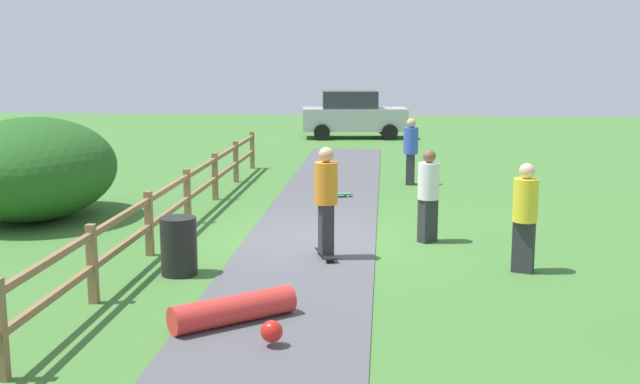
% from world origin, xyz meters
% --- Properties ---
extents(ground_plane, '(60.00, 60.00, 0.00)m').
position_xyz_m(ground_plane, '(0.00, 0.00, 0.00)').
color(ground_plane, '#427533').
extents(asphalt_path, '(2.40, 28.00, 0.02)m').
position_xyz_m(asphalt_path, '(0.00, 0.00, 0.01)').
color(asphalt_path, '#515156').
rests_on(asphalt_path, ground_plane).
extents(wooden_fence, '(0.12, 18.12, 1.10)m').
position_xyz_m(wooden_fence, '(-2.60, 0.00, 0.67)').
color(wooden_fence, olive).
rests_on(wooden_fence, ground_plane).
extents(bush_large, '(3.29, 3.95, 2.11)m').
position_xyz_m(bush_large, '(-5.85, 1.42, 1.05)').
color(bush_large, '#23561E').
rests_on(bush_large, ground_plane).
extents(trash_bin, '(0.56, 0.56, 0.90)m').
position_xyz_m(trash_bin, '(-1.80, -2.39, 0.45)').
color(trash_bin, black).
rests_on(trash_bin, ground_plane).
extents(skater_riding, '(0.48, 0.82, 1.85)m').
position_xyz_m(skater_riding, '(0.39, -1.27, 1.06)').
color(skater_riding, black).
rests_on(skater_riding, asphalt_path).
extents(skater_fallen, '(1.52, 1.53, 0.36)m').
position_xyz_m(skater_fallen, '(-0.49, -4.61, 0.20)').
color(skater_fallen, red).
rests_on(skater_fallen, asphalt_path).
extents(skateboard_loose, '(0.82, 0.45, 0.08)m').
position_xyz_m(skateboard_loose, '(0.18, 4.31, 0.09)').
color(skateboard_loose, '#338C4C').
rests_on(skateboard_loose, asphalt_path).
extents(bystander_white, '(0.54, 0.54, 1.68)m').
position_xyz_m(bystander_white, '(2.13, 0.08, 0.93)').
color(bystander_white, '#2D2D33').
rests_on(bystander_white, ground_plane).
extents(bystander_yellow, '(0.49, 0.49, 1.72)m').
position_xyz_m(bystander_yellow, '(3.51, -1.80, 0.95)').
color(bystander_yellow, '#2D2D33').
rests_on(bystander_yellow, ground_plane).
extents(bystander_blue, '(0.43, 0.43, 1.74)m').
position_xyz_m(bystander_blue, '(2.02, 6.43, 0.96)').
color(bystander_blue, '#2D2D33').
rests_on(bystander_blue, ground_plane).
extents(parked_car_silver, '(4.35, 2.33, 1.92)m').
position_xyz_m(parked_car_silver, '(0.05, 17.90, 0.96)').
color(parked_car_silver, '#B7B7BC').
rests_on(parked_car_silver, ground_plane).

